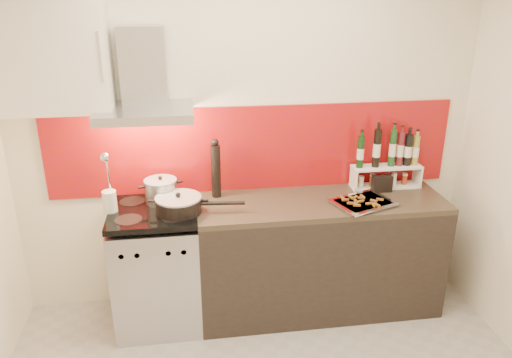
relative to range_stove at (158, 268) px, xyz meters
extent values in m
cube|color=silver|center=(0.70, 0.30, 0.86)|extent=(3.40, 0.02, 2.60)
cube|color=#A0081B|center=(0.75, 0.29, 0.78)|extent=(3.00, 0.02, 0.64)
cube|color=#B7B7BA|center=(0.00, 0.00, -0.02)|extent=(0.60, 0.60, 0.84)
cube|color=black|center=(0.00, -0.28, -0.11)|extent=(0.50, 0.02, 0.40)
cube|color=#B7B7BA|center=(0.00, -0.28, 0.28)|extent=(0.56, 0.02, 0.12)
cube|color=#FF190C|center=(0.00, -0.29, 0.28)|extent=(0.10, 0.01, 0.04)
cube|color=black|center=(0.00, 0.00, 0.45)|extent=(0.60, 0.60, 0.04)
cube|color=black|center=(1.20, 0.00, -0.01)|extent=(1.80, 0.60, 0.86)
cube|color=#342D20|center=(1.20, 0.00, 0.44)|extent=(1.80, 0.60, 0.04)
cube|color=#B7B7BA|center=(0.00, 0.05, 1.14)|extent=(0.62, 0.50, 0.06)
cube|color=#B7B7BA|center=(0.00, 0.20, 1.42)|extent=(0.30, 0.18, 0.50)
sphere|color=#FFD18C|center=(-0.15, 0.05, 1.10)|extent=(0.07, 0.07, 0.07)
sphere|color=#FFD18C|center=(0.15, 0.05, 1.10)|extent=(0.07, 0.07, 0.07)
cube|color=#EDE5CE|center=(-0.55, 0.13, 1.51)|extent=(0.70, 0.35, 0.72)
cylinder|color=#B7B7BA|center=(0.06, 0.12, 0.55)|extent=(0.22, 0.22, 0.16)
cylinder|color=#99999E|center=(0.06, 0.12, 0.63)|extent=(0.23, 0.23, 0.01)
sphere|color=black|center=(0.06, 0.12, 0.65)|extent=(0.03, 0.03, 0.03)
cylinder|color=black|center=(0.18, -0.07, 0.52)|extent=(0.31, 0.31, 0.10)
cylinder|color=#99999E|center=(0.18, -0.07, 0.57)|extent=(0.31, 0.31, 0.01)
sphere|color=black|center=(0.18, -0.07, 0.60)|extent=(0.03, 0.03, 0.03)
cylinder|color=black|center=(0.48, -0.10, 0.53)|extent=(0.30, 0.06, 0.03)
cylinder|color=silver|center=(-0.28, 0.01, 0.54)|extent=(0.09, 0.09, 0.16)
cylinder|color=silver|center=(-0.27, 0.01, 0.74)|extent=(0.01, 0.07, 0.29)
sphere|color=silver|center=(-0.27, -0.06, 0.88)|extent=(0.06, 0.06, 0.06)
cylinder|color=black|center=(0.45, 0.18, 0.65)|extent=(0.07, 0.07, 0.39)
sphere|color=black|center=(0.45, 0.18, 0.87)|extent=(0.05, 0.05, 0.05)
cube|color=white|center=(1.75, 0.18, 0.47)|extent=(0.53, 0.14, 0.01)
cube|color=white|center=(1.49, 0.18, 0.54)|extent=(0.01, 0.14, 0.15)
cube|color=white|center=(2.00, 0.18, 0.54)|extent=(0.02, 0.14, 0.15)
cube|color=white|center=(1.75, 0.18, 0.62)|extent=(0.53, 0.14, 0.02)
cylinder|color=black|center=(1.53, 0.18, 0.75)|extent=(0.05, 0.05, 0.24)
cylinder|color=black|center=(1.66, 0.18, 0.78)|extent=(0.06, 0.06, 0.29)
cylinder|color=#153B18|center=(1.78, 0.18, 0.77)|extent=(0.05, 0.05, 0.28)
cylinder|color=#56171D|center=(1.84, 0.18, 0.76)|extent=(0.05, 0.05, 0.26)
cylinder|color=black|center=(1.90, 0.18, 0.75)|extent=(0.06, 0.06, 0.24)
cylinder|color=olive|center=(1.97, 0.18, 0.74)|extent=(0.05, 0.05, 0.23)
cylinder|color=beige|center=(1.56, 0.18, 0.51)|extent=(0.04, 0.04, 0.07)
cylinder|color=#A94C1C|center=(1.64, 0.18, 0.51)|extent=(0.04, 0.04, 0.08)
cylinder|color=#494224|center=(1.73, 0.18, 0.51)|extent=(0.04, 0.04, 0.07)
cylinder|color=white|center=(1.82, 0.18, 0.52)|extent=(0.04, 0.04, 0.08)
cylinder|color=#A0371A|center=(1.90, 0.18, 0.51)|extent=(0.04, 0.04, 0.07)
cube|color=black|center=(1.69, 0.10, 0.52)|extent=(0.15, 0.07, 0.13)
cube|color=silver|center=(1.47, -0.11, 0.47)|extent=(0.46, 0.41, 0.01)
cube|color=silver|center=(1.47, -0.11, 0.48)|extent=(0.49, 0.43, 0.01)
cube|color=red|center=(1.47, -0.11, 0.48)|extent=(0.41, 0.36, 0.01)
cube|color=brown|center=(1.54, -0.20, 0.49)|extent=(0.04, 0.05, 0.01)
cube|color=brown|center=(1.41, -0.15, 0.49)|extent=(0.04, 0.05, 0.01)
cube|color=brown|center=(1.34, -0.04, 0.49)|extent=(0.03, 0.05, 0.01)
cube|color=brown|center=(1.60, -0.11, 0.49)|extent=(0.05, 0.03, 0.01)
cube|color=brown|center=(1.37, -0.14, 0.49)|extent=(0.05, 0.03, 0.01)
cube|color=brown|center=(1.40, -0.18, 0.49)|extent=(0.05, 0.02, 0.01)
cube|color=brown|center=(1.50, -0.17, 0.49)|extent=(0.05, 0.02, 0.01)
cube|color=brown|center=(1.43, -0.05, 0.49)|extent=(0.05, 0.05, 0.01)
cube|color=brown|center=(1.45, -0.12, 0.49)|extent=(0.05, 0.03, 0.01)
cube|color=brown|center=(1.49, -0.04, 0.49)|extent=(0.02, 0.05, 0.01)
cube|color=brown|center=(1.41, -0.11, 0.49)|extent=(0.02, 0.05, 0.01)
cube|color=brown|center=(1.40, -0.05, 0.49)|extent=(0.03, 0.05, 0.01)
cube|color=brown|center=(1.52, -0.19, 0.49)|extent=(0.02, 0.05, 0.01)
cube|color=brown|center=(1.35, -0.08, 0.49)|extent=(0.05, 0.02, 0.01)
cube|color=brown|center=(1.54, -0.13, 0.49)|extent=(0.05, 0.05, 0.01)
cube|color=brown|center=(1.47, -0.07, 0.49)|extent=(0.05, 0.02, 0.01)
camera|label=1|loc=(0.26, -3.19, 1.92)|focal=35.00mm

